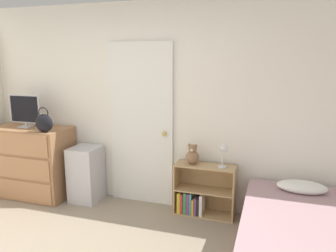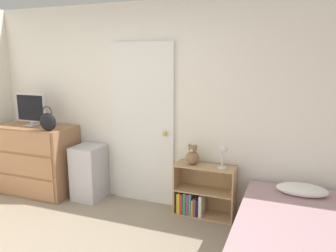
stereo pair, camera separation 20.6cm
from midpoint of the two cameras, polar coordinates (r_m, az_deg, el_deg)
The scene contains 10 objects.
wall_back at distance 4.20m, azimuth -2.49°, elevation 3.57°, with size 10.00×0.06×2.55m.
door_closed at distance 4.20m, azimuth -3.00°, elevation 0.25°, with size 0.85×0.09×2.07m.
dresser at distance 4.93m, azimuth -20.67°, elevation -5.46°, with size 1.07×0.56×0.96m.
tv at distance 4.83m, azimuth -21.67°, elevation 2.75°, with size 0.47×0.16×0.44m.
handbag at distance 4.40m, azimuth -18.95°, elevation 0.73°, with size 0.24×0.12×0.32m.
storage_bin at distance 4.55m, azimuth -12.31°, elevation -7.90°, with size 0.36×0.40×0.73m.
bookshelf at distance 4.07m, azimuth 6.98°, elevation -11.87°, with size 0.72×0.27×0.63m.
teddy_bear at distance 3.92m, azimuth 5.81°, elevation -5.18°, with size 0.16×0.16×0.25m.
desk_lamp at distance 3.78m, azimuth 11.19°, elevation -4.48°, with size 0.11×0.11×0.28m.
bed at distance 3.29m, azimuth 23.85°, elevation -18.85°, with size 1.14×1.82×0.59m.
Camera 2 is at (1.76, -1.74, 1.86)m, focal length 35.00 mm.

